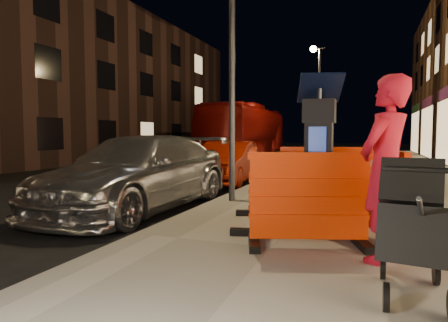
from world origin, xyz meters
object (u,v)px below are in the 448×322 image
(barrier_bldgside, at_px, (391,193))
(man, at_px, (386,169))
(parking_kiosk, at_px, (319,158))
(stroller, at_px, (415,230))
(car_red, at_px, (228,184))
(barrier_kerbside, at_px, (253,187))
(barrier_back, at_px, (325,182))
(barrier_front, at_px, (309,200))
(bus_doubledecker, at_px, (246,156))
(car_silver, at_px, (139,209))

(barrier_bldgside, bearing_deg, man, 163.57)
(parking_kiosk, xyz_separation_m, stroller, (1.03, -2.09, -0.47))
(car_red, height_order, stroller, stroller)
(barrier_kerbside, bearing_deg, stroller, -151.19)
(barrier_back, bearing_deg, car_red, 116.02)
(parking_kiosk, bearing_deg, car_red, 108.13)
(barrier_front, height_order, barrier_kerbside, same)
(barrier_front, relative_size, barrier_back, 1.00)
(man, relative_size, stroller, 1.77)
(barrier_front, height_order, man, man)
(barrier_back, height_order, barrier_kerbside, same)
(barrier_kerbside, height_order, car_red, barrier_kerbside)
(bus_doubledecker, bearing_deg, barrier_kerbside, -74.26)
(car_red, bearing_deg, stroller, -65.04)
(car_silver, bearing_deg, stroller, -31.77)
(car_red, distance_m, man, 8.01)
(bus_doubledecker, xyz_separation_m, stroller, (8.02, -21.89, 0.71))
(car_red, bearing_deg, car_silver, -98.54)
(car_red, bearing_deg, barrier_front, -67.63)
(barrier_back, distance_m, car_silver, 3.70)
(barrier_back, bearing_deg, man, -78.45)
(stroller, bearing_deg, barrier_kerbside, 142.40)
(bus_doubledecker, height_order, man, man)
(barrier_front, bearing_deg, stroller, -65.62)
(barrier_bldgside, distance_m, car_red, 7.05)
(parking_kiosk, bearing_deg, man, -67.82)
(barrier_front, relative_size, man, 0.74)
(barrier_back, xyz_separation_m, man, (0.83, -2.14, 0.42))
(bus_doubledecker, relative_size, man, 6.10)
(barrier_front, xyz_separation_m, car_red, (-3.31, 6.52, -0.72))
(car_silver, distance_m, bus_doubledecker, 18.98)
(parking_kiosk, distance_m, stroller, 2.38)
(barrier_bldgside, distance_m, bus_doubledecker, 21.34)
(car_red, bearing_deg, man, -63.09)
(barrier_back, xyz_separation_m, car_silver, (-3.62, 0.17, -0.72))
(parking_kiosk, height_order, man, parking_kiosk)
(barrier_back, height_order, car_silver, barrier_back)
(barrier_kerbside, relative_size, bus_doubledecker, 0.12)
(bus_doubledecker, distance_m, man, 22.43)
(parking_kiosk, xyz_separation_m, car_silver, (-3.62, 1.12, -1.17))
(car_red, xyz_separation_m, bus_doubledecker, (-3.68, 14.22, 0.00))
(barrier_front, bearing_deg, car_silver, 132.70)
(parking_kiosk, bearing_deg, barrier_kerbside, 167.45)
(barrier_back, bearing_deg, barrier_bldgside, -54.55)
(car_silver, bearing_deg, parking_kiosk, -14.29)
(barrier_front, xyz_separation_m, barrier_kerbside, (-0.95, 0.95, 0.00))
(parking_kiosk, xyz_separation_m, car_red, (-3.31, 5.57, -1.17))
(parking_kiosk, bearing_deg, car_silver, 150.27)
(barrier_front, distance_m, car_silver, 4.23)
(barrier_bldgside, height_order, man, man)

